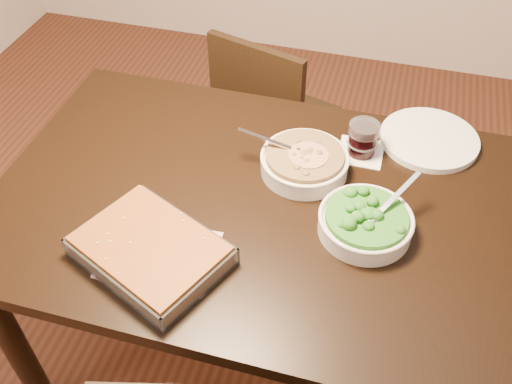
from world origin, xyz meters
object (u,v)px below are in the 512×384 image
(baking_dish, at_px, (151,251))
(dinner_plate, at_px, (429,139))
(stew_bowl, at_px, (304,162))
(broccoli_bowl, at_px, (365,222))
(wine_tumbler, at_px, (363,138))
(chair_far, at_px, (269,116))
(table, at_px, (261,225))

(baking_dish, bearing_deg, dinner_plate, 69.91)
(stew_bowl, distance_m, broccoli_bowl, 0.26)
(stew_bowl, bearing_deg, wine_tumbler, 39.89)
(baking_dish, relative_size, dinner_plate, 1.45)
(dinner_plate, bearing_deg, chair_far, 146.60)
(table, relative_size, wine_tumbler, 14.71)
(wine_tumbler, bearing_deg, dinner_plate, 28.98)
(table, distance_m, chair_far, 0.78)
(baking_dish, xyz_separation_m, wine_tumbler, (0.42, 0.51, 0.02))
(table, bearing_deg, baking_dish, -127.99)
(baking_dish, height_order, wine_tumbler, wine_tumbler)
(wine_tumbler, bearing_deg, chair_far, 129.07)
(table, distance_m, stew_bowl, 0.21)
(table, xyz_separation_m, dinner_plate, (0.40, 0.36, 0.10))
(chair_far, bearing_deg, baking_dish, 104.73)
(dinner_plate, distance_m, chair_far, 0.75)
(table, xyz_separation_m, stew_bowl, (0.08, 0.14, 0.13))
(broccoli_bowl, distance_m, dinner_plate, 0.41)
(broccoli_bowl, height_order, baking_dish, broccoli_bowl)
(broccoli_bowl, bearing_deg, stew_bowl, 137.32)
(broccoli_bowl, relative_size, chair_far, 0.30)
(chair_far, bearing_deg, dinner_plate, 163.15)
(stew_bowl, bearing_deg, baking_dish, -125.23)
(broccoli_bowl, xyz_separation_m, dinner_plate, (0.13, 0.39, -0.02))
(table, bearing_deg, wine_tumbler, 49.55)
(baking_dish, xyz_separation_m, chair_far, (0.03, 0.99, -0.33))
(wine_tumbler, height_order, chair_far, wine_tumbler)
(stew_bowl, height_order, broccoli_bowl, stew_bowl)
(dinner_plate, bearing_deg, broccoli_bowl, -108.73)
(dinner_plate, bearing_deg, baking_dish, -134.44)
(table, distance_m, baking_dish, 0.34)
(baking_dish, height_order, dinner_plate, baking_dish)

